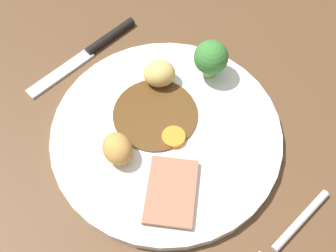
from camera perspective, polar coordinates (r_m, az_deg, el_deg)
name	(u,v)px	position (r cm, az deg, el deg)	size (l,w,h in cm)	color
dining_table	(182,159)	(54.83, 1.88, -4.39)	(120.00, 84.00, 3.60)	brown
dinner_plate	(168,133)	(53.70, 0.00, -0.92)	(28.61, 28.61, 1.40)	white
gravy_pool	(155,114)	(54.12, -1.70, 1.57)	(10.67, 10.67, 0.30)	#563819
meat_slice_main	(171,192)	(49.14, 0.42, -8.70)	(8.16, 5.52, 0.80)	#9E664C
roast_potato_left	(159,74)	(55.80, -1.16, 6.96)	(4.20, 3.64, 3.38)	#D8B260
roast_potato_right	(117,149)	(50.26, -6.70, -3.00)	(4.19, 3.42, 3.45)	#BC8C42
carrot_coin_front	(173,137)	(52.20, 0.73, -1.51)	(2.87, 2.87, 0.69)	orange
broccoli_floret	(211,58)	(55.62, 5.71, 8.94)	(4.45, 4.45, 5.62)	#8CB766
fork	(282,241)	(50.40, 14.81, -14.54)	(2.10, 15.28, 0.90)	silver
knife	(93,49)	(62.70, -9.95, 9.96)	(2.09, 18.54, 1.20)	black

